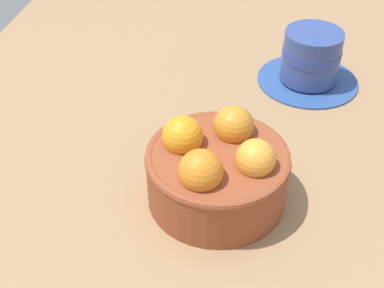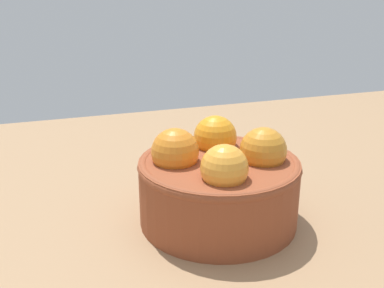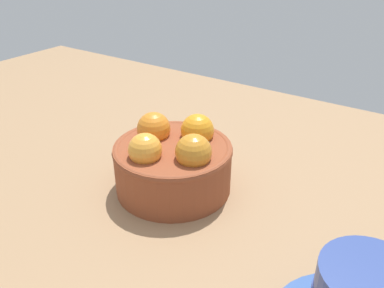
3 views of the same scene
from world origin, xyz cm
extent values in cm
cube|color=#997551|center=(0.00, 0.00, -2.08)|extent=(145.17, 82.33, 4.17)
cylinder|color=brown|center=(0.00, 0.00, 3.11)|extent=(15.02, 15.02, 6.22)
torus|color=brown|center=(0.00, 0.00, 5.82)|extent=(15.22, 15.22, 1.00)
sphere|color=orange|center=(3.92, -1.14, 7.13)|extent=(4.39, 4.39, 4.39)
sphere|color=orange|center=(1.14, 3.92, 7.13)|extent=(4.38, 4.38, 4.38)
sphere|color=orange|center=(-3.92, 1.14, 7.13)|extent=(4.44, 4.44, 4.44)
sphere|color=gold|center=(-1.14, -3.92, 7.13)|extent=(4.09, 4.09, 4.09)
camera|label=1|loc=(-40.99, -4.64, 41.22)|focal=49.11mm
camera|label=2|loc=(-14.83, -35.73, 21.53)|focal=41.86mm
camera|label=3|loc=(26.30, -34.58, 29.84)|focal=36.78mm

